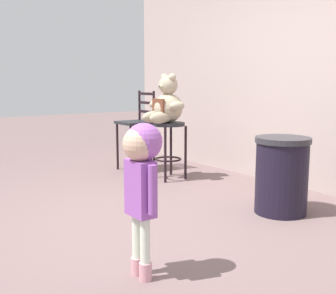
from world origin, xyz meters
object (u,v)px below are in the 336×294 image
teddy_bear (166,105)px  child_walking (142,167)px  bar_stool_with_teddy (168,138)px  bar_chair_empty (137,125)px  trash_bin (282,175)px

teddy_bear → child_walking: bearing=-38.6°
child_walking → teddy_bear: bearing=62.2°
bar_stool_with_teddy → teddy_bear: bearing=-90.0°
bar_stool_with_teddy → bar_chair_empty: (-0.68, -0.03, 0.10)m
teddy_bear → child_walking: 2.68m
bar_chair_empty → child_walking: bearing=-31.0°
bar_stool_with_teddy → child_walking: (2.08, -1.69, 0.19)m
teddy_bear → trash_bin: bearing=1.9°
child_walking → bar_chair_empty: size_ratio=0.89×
bar_stool_with_teddy → teddy_bear: size_ratio=1.19×
bar_stool_with_teddy → teddy_bear: teddy_bear is taller
teddy_bear → child_walking: size_ratio=0.62×
teddy_bear → trash_bin: (1.73, 0.06, -0.57)m
teddy_bear → bar_chair_empty: (-0.68, -0.01, -0.31)m
trash_bin → bar_chair_empty: bearing=-178.5°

